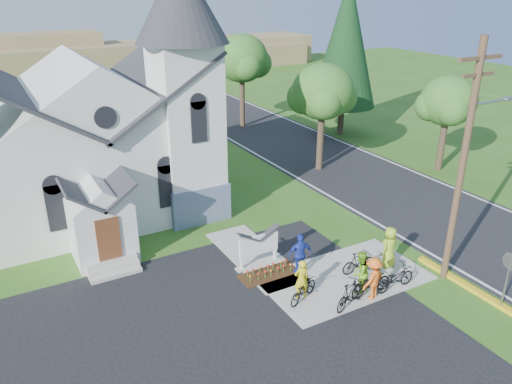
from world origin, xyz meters
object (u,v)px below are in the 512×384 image
church_sign (259,245)px  cyclist_3 (373,278)px  bike_0 (303,290)px  stop_sign (510,269)px  cyclist_2 (300,254)px  bike_4 (395,278)px  utility_pole (465,158)px  cyclist_1 (360,272)px  cyclist_0 (302,279)px  bike_3 (359,262)px  cyclist_4 (389,247)px  bike_2 (371,283)px  bike_1 (349,294)px

church_sign → cyclist_3: 5.16m
church_sign → bike_0: size_ratio=1.24×
church_sign → stop_sign: 9.97m
stop_sign → cyclist_2: (-5.45, 5.90, -0.79)m
church_sign → bike_4: church_sign is taller
utility_pole → cyclist_1: bearing=167.9°
cyclist_0 → bike_3: (3.22, 0.32, -0.34)m
utility_pole → cyclist_3: utility_pole is taller
church_sign → cyclist_2: bearing=-51.7°
bike_0 → cyclist_4: (4.74, 0.27, 0.48)m
cyclist_0 → cyclist_1: cyclist_1 is taller
cyclist_1 → cyclist_0: bearing=-35.9°
cyclist_0 → bike_3: 3.25m
bike_2 → cyclist_3: size_ratio=1.10×
cyclist_2 → bike_1: bearing=111.4°
bike_4 → bike_1: bearing=88.9°
utility_pole → bike_2: size_ratio=5.07×
bike_0 → bike_1: bearing=-156.6°
utility_pole → bike_2: utility_pole is taller
cyclist_3 → cyclist_4: cyclist_4 is taller
church_sign → bike_3: 4.40m
bike_1 → bike_2: bearing=-102.9°
stop_sign → bike_0: size_ratio=1.40×
church_sign → bike_3: (3.45, -2.69, -0.47)m
cyclist_0 → cyclist_3: 2.83m
bike_2 → cyclist_4: cyclist_4 is taller
stop_sign → utility_pole: bearing=91.5°
cyclist_4 → bike_3: bearing=-21.4°
cyclist_2 → cyclist_3: cyclist_2 is taller
bike_3 → cyclist_3: bearing=160.8°
stop_sign → bike_1: size_ratio=1.35×
cyclist_0 → bike_2: (2.56, -1.19, -0.33)m
cyclist_2 → bike_2: 3.17m
cyclist_0 → cyclist_3: bearing=161.1°
church_sign → cyclist_0: size_ratio=1.30×
bike_3 → utility_pole: bearing=-118.4°
stop_sign → cyclist_4: stop_sign is taller
bike_0 → cyclist_1: bearing=-129.8°
cyclist_0 → bike_4: bearing=169.8°
stop_sign → bike_1: 6.03m
bike_2 → cyclist_4: 2.55m
utility_pole → bike_4: (-2.65, 0.30, -4.84)m
bike_0 → cyclist_2: 1.99m
bike_1 → bike_2: size_ratio=0.93×
bike_3 → cyclist_0: bearing=100.3°
church_sign → utility_pole: size_ratio=0.22×
cyclist_3 → bike_3: (0.75, 1.71, -0.39)m
utility_pole → cyclist_4: size_ratio=5.28×
cyclist_2 → bike_2: bearing=135.4°
cyclist_1 → cyclist_3: 0.60m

